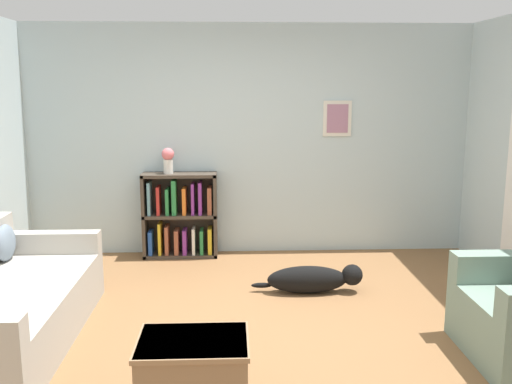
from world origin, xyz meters
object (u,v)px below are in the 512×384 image
(coffee_table, at_px, (194,374))
(bookshelf, at_px, (181,217))
(vase, at_px, (168,159))
(couch, at_px, (0,307))
(dog, at_px, (313,279))

(coffee_table, bearing_deg, bookshelf, 96.22)
(bookshelf, xyz_separation_m, coffee_table, (0.35, -3.18, -0.21))
(bookshelf, bearing_deg, vase, -173.30)
(couch, xyz_separation_m, coffee_table, (1.51, -0.99, -0.05))
(dog, relative_size, vase, 3.67)
(dog, xyz_separation_m, vase, (-1.46, 1.22, 0.98))
(vase, bearing_deg, couch, -115.69)
(coffee_table, relative_size, vase, 2.30)
(bookshelf, height_order, vase, vase)
(coffee_table, bearing_deg, dog, 62.91)
(coffee_table, bearing_deg, couch, 146.80)
(coffee_table, height_order, vase, vase)
(bookshelf, bearing_deg, coffee_table, -83.78)
(couch, bearing_deg, bookshelf, 61.95)
(couch, distance_m, dog, 2.69)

